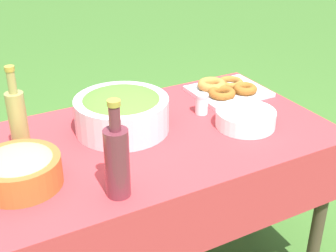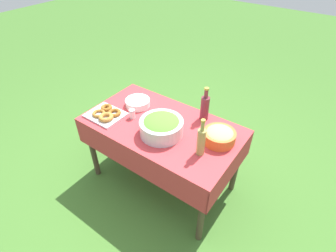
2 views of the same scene
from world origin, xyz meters
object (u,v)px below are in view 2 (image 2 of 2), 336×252
Objects in this scene: pasta_bowl at (219,135)px; salad_bowl at (161,126)px; olive_oil_bottle at (201,141)px; plate_stack at (138,103)px; donut_platter at (106,114)px; wine_bottle at (205,107)px.

salad_bowl is at bearing 23.98° from pasta_bowl.
pasta_bowl is 0.21m from olive_oil_bottle.
salad_bowl is 1.54× the size of plate_stack.
donut_platter is 0.82m from wine_bottle.
wine_bottle is at bearing -115.21° from salad_bowl.
salad_bowl is 1.39× the size of pasta_bowl.
plate_stack is (0.40, -0.19, -0.04)m from salad_bowl.
wine_bottle is at bearing -63.99° from olive_oil_bottle.
salad_bowl is 1.12× the size of donut_platter.
olive_oil_bottle is 1.02× the size of wine_bottle.
salad_bowl is 1.12× the size of olive_oil_bottle.
plate_stack is at bearing -111.74° from donut_platter.
plate_stack is (-0.11, -0.28, 0.01)m from donut_platter.
pasta_bowl is at bearing -163.75° from donut_platter.
donut_platter is at bearing 68.26° from plate_stack.
plate_stack is at bearing -0.70° from pasta_bowl.
olive_oil_bottle is at bearing 116.01° from wine_bottle.
salad_bowl reaches higher than plate_stack.
salad_bowl reaches higher than pasta_bowl.
olive_oil_bottle reaches higher than wine_bottle.
wine_bottle is (0.18, -0.37, -0.00)m from olive_oil_bottle.
plate_stack is at bearing 16.61° from wine_bottle.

